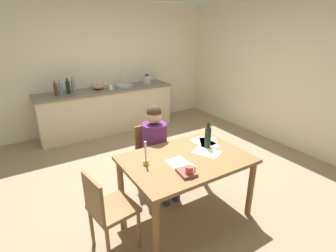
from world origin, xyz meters
TOP-DOWN VIEW (x-y plane):
  - ground_plane at (0.00, 0.00)m, footprint 5.20×5.20m
  - wall_back at (0.00, 2.60)m, footprint 5.20×0.12m
  - wall_right at (2.60, 0.00)m, footprint 0.12×5.20m
  - kitchen_counter at (0.00, 2.24)m, footprint 2.74×0.64m
  - dining_table at (-0.16, -0.78)m, footprint 1.37×0.95m
  - chair_at_table at (-0.20, -0.06)m, footprint 0.42×0.42m
  - person_seated at (-0.20, -0.21)m, footprint 0.33×0.60m
  - chair_side_empty at (-1.10, -0.84)m, footprint 0.46×0.46m
  - coffee_mug at (-0.34, -1.09)m, footprint 0.12×0.08m
  - candlestick at (-0.60, -0.68)m, footprint 0.06×0.06m
  - book_magazine at (-0.35, -1.05)m, footprint 0.18×0.22m
  - paper_letter at (0.13, -0.79)m, footprint 0.32×0.36m
  - paper_bill at (0.32, -0.60)m, footprint 0.34×0.36m
  - paper_envelope at (-0.29, -0.86)m, footprint 0.22×0.30m
  - paper_receipt at (0.27, -0.55)m, footprint 0.23×0.31m
  - wine_bottle_on_table at (0.22, -0.69)m, footprint 0.07×0.07m
  - sink_unit at (0.41, 2.24)m, footprint 0.36×0.36m
  - bottle_oil at (-0.95, 2.21)m, footprint 0.06×0.06m
  - bottle_vinegar at (-0.84, 2.31)m, footprint 0.08×0.08m
  - bottle_wine_red at (-0.72, 2.24)m, footprint 0.07×0.07m
  - bottle_sauce at (-0.61, 2.32)m, footprint 0.07×0.07m
  - mixing_bowl at (-0.14, 2.29)m, footprint 0.24×0.24m
  - stovetop_kettle at (0.95, 2.24)m, footprint 0.18×0.18m
  - wine_glass_near_sink at (0.05, 2.39)m, footprint 0.07×0.07m
  - wine_glass_by_kettle at (-0.07, 2.39)m, footprint 0.07×0.07m
  - wine_glass_back_left at (-0.17, 2.39)m, footprint 0.07×0.07m
  - teacup_on_counter at (0.06, 2.09)m, footprint 0.12×0.08m

SIDE VIEW (x-z plane):
  - ground_plane at x=0.00m, z-range -0.04..0.00m
  - kitchen_counter at x=0.00m, z-range 0.00..0.90m
  - chair_side_empty at x=-1.10m, z-range 0.05..0.93m
  - chair_at_table at x=-0.20m, z-range 0.06..0.93m
  - dining_table at x=-0.16m, z-range 0.27..1.02m
  - person_seated at x=-0.20m, z-range 0.08..1.28m
  - paper_letter at x=0.13m, z-range 0.74..0.75m
  - paper_bill at x=0.32m, z-range 0.74..0.75m
  - paper_envelope at x=-0.29m, z-range 0.74..0.75m
  - paper_receipt at x=0.27m, z-range 0.74..0.75m
  - book_magazine at x=-0.35m, z-range 0.74..0.78m
  - coffee_mug at x=-0.34m, z-range 0.75..0.85m
  - candlestick at x=-0.60m, z-range 0.69..0.95m
  - wine_bottle_on_table at x=0.22m, z-range 0.72..1.03m
  - sink_unit at x=0.41m, z-range 0.80..1.04m
  - teacup_on_counter at x=0.06m, z-range 0.90..1.00m
  - mixing_bowl at x=-0.14m, z-range 0.90..1.01m
  - stovetop_kettle at x=0.95m, z-range 0.89..1.11m
  - wine_glass_near_sink at x=0.05m, z-range 0.93..1.09m
  - wine_glass_by_kettle at x=-0.07m, z-range 0.93..1.09m
  - wine_glass_back_left at x=-0.17m, z-range 0.93..1.09m
  - bottle_vinegar at x=-0.84m, z-range 0.88..1.14m
  - bottle_oil at x=-0.95m, z-range 0.88..1.15m
  - bottle_wine_red at x=-0.72m, z-range 0.88..1.17m
  - bottle_sauce at x=-0.61m, z-range 0.88..1.17m
  - wall_back at x=0.00m, z-range 0.00..2.60m
  - wall_right at x=2.60m, z-range 0.00..2.60m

